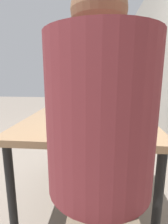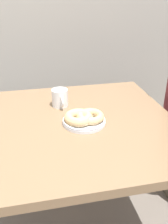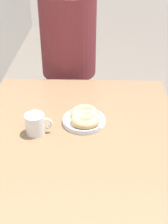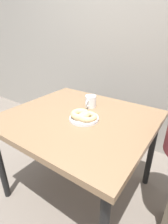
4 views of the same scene
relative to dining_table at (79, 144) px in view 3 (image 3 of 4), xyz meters
The scene contains 4 objects.
dining_table is the anchor object (origin of this frame).
donut_plate 0.13m from the dining_table, 21.54° to the right, with size 0.22×0.21×0.06m.
coffee_mug 0.23m from the dining_table, 95.32° to the left, with size 0.09×0.12×0.10m.
person_figure 0.80m from the dining_table, ahead, with size 0.39×0.36×1.37m.
Camera 3 is at (-1.17, 0.08, 1.59)m, focal length 50.00 mm.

